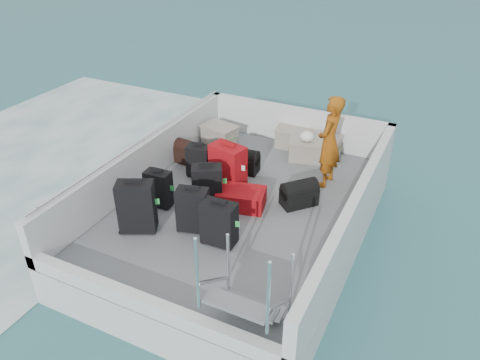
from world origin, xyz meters
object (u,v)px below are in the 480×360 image
object	(u,v)px
suitcase_0	(137,207)
crate_1	(292,138)
suitcase_3	(193,210)
suitcase_8	(241,198)
crate_2	(306,151)
passenger	(329,142)
suitcase_6	(219,224)
suitcase_1	(159,189)
suitcase_2	(199,161)
suitcase_5	(228,167)
crate_0	(220,136)
suitcase_4	(207,186)
crate_3	(322,147)

from	to	relation	value
suitcase_0	crate_1	xyz separation A→B (m)	(1.00, 3.42, -0.21)
suitcase_3	suitcase_8	xyz separation A→B (m)	(0.34, 0.84, -0.19)
crate_2	passenger	size ratio (longest dim) A/B	0.37
suitcase_0	suitcase_6	distance (m)	1.18
suitcase_1	suitcase_3	distance (m)	0.84
suitcase_2	suitcase_5	world-z (taller)	suitcase_5
suitcase_1	crate_1	world-z (taller)	suitcase_1
suitcase_1	suitcase_8	distance (m)	1.25
suitcase_6	crate_0	distance (m)	3.02
suitcase_3	crate_0	bearing A→B (deg)	95.20
suitcase_1	suitcase_4	distance (m)	0.73
suitcase_6	crate_3	bearing A→B (deg)	78.74
crate_0	passenger	xyz separation A→B (m)	(2.24, -0.50, 0.58)
suitcase_4	crate_1	world-z (taller)	suitcase_4
crate_1	crate_2	distance (m)	0.55
suitcase_8	crate_2	distance (m)	1.91
suitcase_5	suitcase_4	bearing A→B (deg)	-82.44
suitcase_5	suitcase_1	bearing A→B (deg)	-114.33
suitcase_0	passenger	distance (m)	3.13
suitcase_6	crate_1	distance (m)	3.19
suitcase_0	suitcase_8	bearing A→B (deg)	22.59
suitcase_5	suitcase_6	xyz separation A→B (m)	(0.56, -1.34, -0.06)
suitcase_6	crate_1	xyz separation A→B (m)	(-0.15, 3.18, -0.15)
crate_0	suitcase_6	bearing A→B (deg)	-61.92
suitcase_6	crate_1	world-z (taller)	suitcase_6
suitcase_6	crate_2	distance (m)	2.82
suitcase_0	suitcase_8	distance (m)	1.58
crate_3	passenger	size ratio (longest dim) A/B	0.40
suitcase_0	suitcase_2	size ratio (longest dim) A/B	1.38
suitcase_2	suitcase_5	distance (m)	0.62
crate_2	crate_0	bearing A→B (deg)	-175.02
suitcase_3	suitcase_6	bearing A→B (deg)	-27.70
suitcase_3	crate_2	size ratio (longest dim) A/B	1.17
suitcase_5	suitcase_6	world-z (taller)	suitcase_5
passenger	suitcase_0	bearing A→B (deg)	-36.43
suitcase_2	suitcase_6	size ratio (longest dim) A/B	0.88
passenger	suitcase_1	bearing A→B (deg)	-46.81
crate_2	suitcase_0	bearing A→B (deg)	-114.87
suitcase_1	suitcase_0	bearing A→B (deg)	-85.52
suitcase_1	suitcase_6	xyz separation A→B (m)	(1.25, -0.41, 0.03)
crate_3	suitcase_4	bearing A→B (deg)	-115.28
suitcase_0	crate_0	distance (m)	2.92
crate_2	suitcase_4	bearing A→B (deg)	-112.86
suitcase_0	crate_3	distance (m)	3.68
suitcase_3	suitcase_6	distance (m)	0.48
suitcase_6	crate_2	bearing A→B (deg)	82.39
suitcase_2	crate_2	bearing A→B (deg)	34.68
crate_0	crate_1	size ratio (longest dim) A/B	1.06
crate_3	passenger	bearing A→B (deg)	-68.88
suitcase_1	passenger	world-z (taller)	passenger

